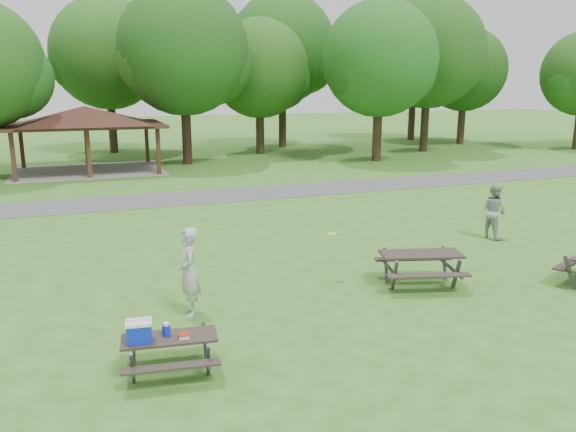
# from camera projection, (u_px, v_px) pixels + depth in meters

# --- Properties ---
(ground) EXTENTS (160.00, 160.00, 0.00)m
(ground) POSITION_uv_depth(u_px,v_px,m) (309.00, 315.00, 12.47)
(ground) COLOR #346D1F
(ground) RESTS_ON ground
(asphalt_path) EXTENTS (120.00, 3.20, 0.02)m
(asphalt_path) POSITION_uv_depth(u_px,v_px,m) (189.00, 198.00, 25.22)
(asphalt_path) COLOR #464649
(asphalt_path) RESTS_ON ground
(pavilion) EXTENTS (8.60, 7.01, 3.76)m
(pavilion) POSITION_uv_depth(u_px,v_px,m) (85.00, 118.00, 32.27)
(pavilion) COLOR #3A2115
(pavilion) RESTS_ON ground
(tree_row_e) EXTENTS (8.40, 8.00, 11.02)m
(tree_row_e) POSITION_uv_depth(u_px,v_px,m) (185.00, 54.00, 34.42)
(tree_row_e) COLOR black
(tree_row_e) RESTS_ON ground
(tree_row_f) EXTENTS (7.35, 7.00, 9.55)m
(tree_row_f) POSITION_uv_depth(u_px,v_px,m) (260.00, 72.00, 39.87)
(tree_row_f) COLOR black
(tree_row_f) RESTS_ON ground
(tree_row_g) EXTENTS (7.77, 7.40, 10.25)m
(tree_row_g) POSITION_uv_depth(u_px,v_px,m) (381.00, 62.00, 35.89)
(tree_row_g) COLOR black
(tree_row_g) RESTS_ON ground
(tree_row_h) EXTENTS (8.61, 8.20, 11.37)m
(tree_row_h) POSITION_uv_depth(u_px,v_px,m) (429.00, 55.00, 40.96)
(tree_row_h) COLOR black
(tree_row_h) RESTS_ON ground
(tree_row_i) EXTENTS (7.14, 6.80, 9.52)m
(tree_row_i) POSITION_uv_depth(u_px,v_px,m) (465.00, 72.00, 46.45)
(tree_row_i) COLOR #311F15
(tree_row_i) RESTS_ON ground
(tree_deep_b) EXTENTS (8.40, 8.00, 11.13)m
(tree_deep_b) POSITION_uv_depth(u_px,v_px,m) (109.00, 57.00, 40.33)
(tree_deep_b) COLOR black
(tree_deep_b) RESTS_ON ground
(tree_deep_c) EXTENTS (8.82, 8.40, 11.90)m
(tree_deep_c) POSITION_uv_depth(u_px,v_px,m) (283.00, 51.00, 43.72)
(tree_deep_c) COLOR #2E2114
(tree_deep_c) RESTS_ON ground
(tree_deep_d) EXTENTS (8.40, 8.00, 11.27)m
(tree_deep_d) POSITION_uv_depth(u_px,v_px,m) (415.00, 60.00, 49.62)
(tree_deep_d) COLOR black
(tree_deep_d) RESTS_ON ground
(picnic_table_near) EXTENTS (1.81, 1.53, 1.15)m
(picnic_table_near) POSITION_uv_depth(u_px,v_px,m) (160.00, 340.00, 9.78)
(picnic_table_near) COLOR #2B231F
(picnic_table_near) RESTS_ON ground
(picnic_table_middle) EXTENTS (2.40, 2.13, 0.88)m
(picnic_table_middle) POSITION_uv_depth(u_px,v_px,m) (421.00, 261.00, 14.20)
(picnic_table_middle) COLOR #2A231E
(picnic_table_middle) RESTS_ON ground
(frisbee_in_flight) EXTENTS (0.26, 0.26, 0.02)m
(frisbee_in_flight) POSITION_uv_depth(u_px,v_px,m) (332.00, 234.00, 14.52)
(frisbee_in_flight) COLOR yellow
(frisbee_in_flight) RESTS_ON ground
(frisbee_thrower) EXTENTS (0.54, 0.76, 2.00)m
(frisbee_thrower) POSITION_uv_depth(u_px,v_px,m) (189.00, 272.00, 12.28)
(frisbee_thrower) COLOR #AFAFB2
(frisbee_thrower) RESTS_ON ground
(frisbee_catcher) EXTENTS (0.84, 1.00, 1.84)m
(frisbee_catcher) POSITION_uv_depth(u_px,v_px,m) (494.00, 211.00, 18.51)
(frisbee_catcher) COLOR #A1A1A3
(frisbee_catcher) RESTS_ON ground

